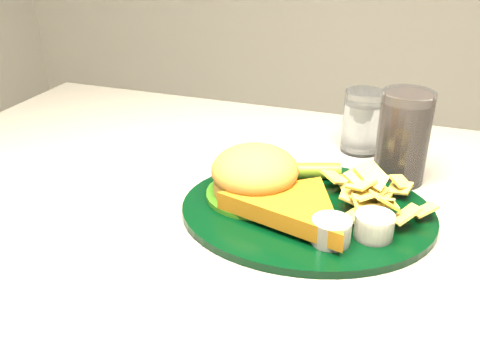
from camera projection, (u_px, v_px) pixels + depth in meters
The scene contains 5 objects.
dinner_plate at pixel (308, 190), 0.69m from camera, with size 0.33×0.28×0.08m, color black, non-canonical shape.
water_glass at pixel (363, 121), 0.87m from camera, with size 0.06×0.06×0.10m, color silver.
cola_glass at pixel (403, 137), 0.77m from camera, with size 0.07×0.07×0.14m, color black.
fork_napkin at pixel (363, 216), 0.69m from camera, with size 0.13×0.18×0.01m, color white, non-canonical shape.
wrapped_straw at pixel (273, 180), 0.79m from camera, with size 0.23×0.08×0.01m, color white, non-canonical shape.
Camera 1 is at (0.19, -0.60, 1.11)m, focal length 40.00 mm.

